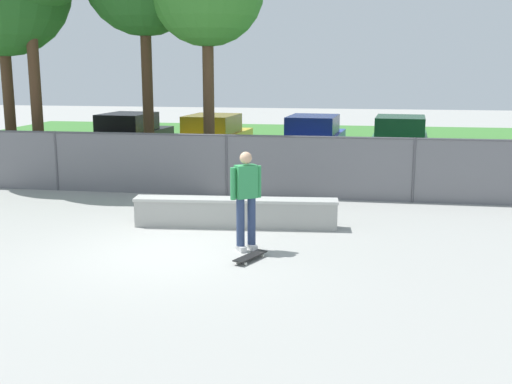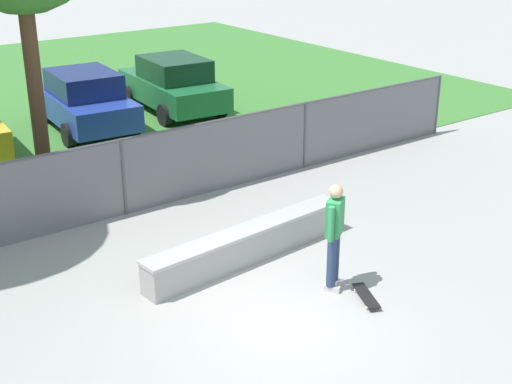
{
  "view_description": "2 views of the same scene",
  "coord_description": "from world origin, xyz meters",
  "px_view_note": "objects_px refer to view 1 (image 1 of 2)",
  "views": [
    {
      "loc": [
        3.35,
        -10.56,
        3.31
      ],
      "look_at": [
        1.37,
        1.42,
        0.87
      ],
      "focal_mm": 43.87,
      "sensor_mm": 36.0,
      "label": 1
    },
    {
      "loc": [
        -5.69,
        -7.21,
        5.84
      ],
      "look_at": [
        1.04,
        1.98,
        1.23
      ],
      "focal_mm": 49.91,
      "sensor_mm": 36.0,
      "label": 2
    }
  ],
  "objects_px": {
    "skateboard": "(250,256)",
    "car_blue": "(313,139)",
    "car_yellow": "(213,138)",
    "car_green": "(400,140)",
    "skateboarder": "(246,196)",
    "concrete_ledge": "(236,212)",
    "car_black": "(129,136)"
  },
  "relations": [
    {
      "from": "car_green",
      "to": "skateboarder",
      "type": "bearing_deg",
      "value": -107.12
    },
    {
      "from": "concrete_ledge",
      "to": "car_black",
      "type": "xyz_separation_m",
      "value": [
        -5.74,
        9.09,
        0.53
      ]
    },
    {
      "from": "skateboard",
      "to": "car_green",
      "type": "height_order",
      "value": "car_green"
    },
    {
      "from": "skateboard",
      "to": "car_black",
      "type": "height_order",
      "value": "car_black"
    },
    {
      "from": "concrete_ledge",
      "to": "car_yellow",
      "type": "height_order",
      "value": "car_yellow"
    },
    {
      "from": "car_blue",
      "to": "skateboard",
      "type": "bearing_deg",
      "value": -91.17
    },
    {
      "from": "concrete_ledge",
      "to": "car_yellow",
      "type": "distance_m",
      "value": 9.24
    },
    {
      "from": "skateboard",
      "to": "skateboarder",
      "type": "bearing_deg",
      "value": 106.93
    },
    {
      "from": "skateboard",
      "to": "car_blue",
      "type": "xyz_separation_m",
      "value": [
        0.23,
        11.32,
        0.77
      ]
    },
    {
      "from": "car_green",
      "to": "concrete_ledge",
      "type": "bearing_deg",
      "value": -112.7
    },
    {
      "from": "skateboarder",
      "to": "skateboard",
      "type": "xyz_separation_m",
      "value": [
        0.18,
        -0.6,
        -0.94
      ]
    },
    {
      "from": "skateboard",
      "to": "car_blue",
      "type": "relative_size",
      "value": 0.19
    },
    {
      "from": "car_yellow",
      "to": "car_green",
      "type": "relative_size",
      "value": 1.0
    },
    {
      "from": "skateboarder",
      "to": "car_yellow",
      "type": "bearing_deg",
      "value": 106.34
    },
    {
      "from": "car_black",
      "to": "skateboarder",
      "type": "bearing_deg",
      "value": -59.73
    },
    {
      "from": "concrete_ledge",
      "to": "skateboard",
      "type": "distance_m",
      "value": 2.36
    },
    {
      "from": "skateboarder",
      "to": "car_green",
      "type": "height_order",
      "value": "skateboarder"
    },
    {
      "from": "skateboarder",
      "to": "car_green",
      "type": "xyz_separation_m",
      "value": [
        3.35,
        10.89,
        -0.17
      ]
    },
    {
      "from": "car_yellow",
      "to": "car_black",
      "type": "bearing_deg",
      "value": 175.94
    },
    {
      "from": "concrete_ledge",
      "to": "car_green",
      "type": "height_order",
      "value": "car_green"
    },
    {
      "from": "car_black",
      "to": "car_yellow",
      "type": "relative_size",
      "value": 1.0
    },
    {
      "from": "skateboard",
      "to": "car_yellow",
      "type": "bearing_deg",
      "value": 106.37
    },
    {
      "from": "car_blue",
      "to": "car_green",
      "type": "height_order",
      "value": "same"
    },
    {
      "from": "car_blue",
      "to": "car_yellow",
      "type": "bearing_deg",
      "value": -176.46
    },
    {
      "from": "skateboarder",
      "to": "car_blue",
      "type": "xyz_separation_m",
      "value": [
        0.42,
        10.72,
        -0.17
      ]
    },
    {
      "from": "concrete_ledge",
      "to": "car_blue",
      "type": "height_order",
      "value": "car_blue"
    },
    {
      "from": "car_blue",
      "to": "car_green",
      "type": "bearing_deg",
      "value": 3.35
    },
    {
      "from": "skateboard",
      "to": "car_green",
      "type": "bearing_deg",
      "value": 74.58
    },
    {
      "from": "concrete_ledge",
      "to": "car_black",
      "type": "relative_size",
      "value": 0.99
    },
    {
      "from": "concrete_ledge",
      "to": "car_blue",
      "type": "bearing_deg",
      "value": 84.13
    },
    {
      "from": "skateboarder",
      "to": "car_yellow",
      "type": "distance_m",
      "value": 10.94
    },
    {
      "from": "skateboarder",
      "to": "skateboard",
      "type": "relative_size",
      "value": 2.24
    }
  ]
}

